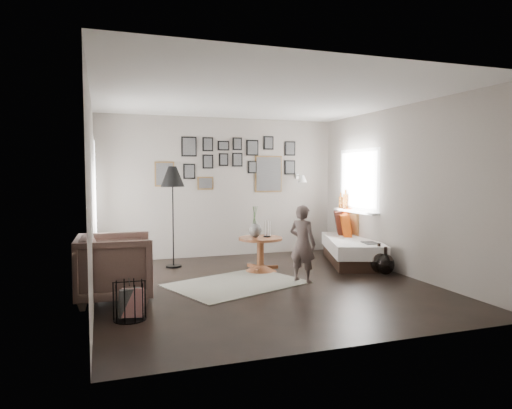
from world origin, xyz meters
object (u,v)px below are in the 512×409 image
object	(u,v)px
demijohn_small	(385,264)
child	(302,244)
vase	(255,228)
magazine_basket	(130,301)
pedestal_table	(260,256)
floor_lamp	(173,180)
daybed	(349,246)
armchair	(115,267)
demijohn_large	(379,262)

from	to	relation	value
demijohn_small	child	distance (m)	1.47
vase	magazine_basket	distance (m)	2.79
pedestal_table	vase	distance (m)	0.45
vase	magazine_basket	size ratio (longest dim) A/B	1.21
vase	floor_lamp	size ratio (longest dim) A/B	0.30
vase	magazine_basket	xyz separation A→B (m)	(-2.05, -1.83, -0.50)
pedestal_table	daybed	bearing A→B (deg)	7.55
vase	daybed	world-z (taller)	vase
vase	daybed	distance (m)	1.89
daybed	armchair	distance (m)	4.18
pedestal_table	demijohn_large	world-z (taller)	pedestal_table
daybed	demijohn_large	xyz separation A→B (m)	(-0.04, -0.96, -0.10)
daybed	demijohn_large	distance (m)	0.96
demijohn_small	vase	bearing A→B (deg)	154.71
daybed	magazine_basket	distance (m)	4.39
child	daybed	bearing A→B (deg)	-89.92
daybed	demijohn_small	world-z (taller)	daybed
vase	floor_lamp	xyz separation A→B (m)	(-1.18, 0.77, 0.75)
pedestal_table	armchair	size ratio (longest dim) A/B	0.77
pedestal_table	demijohn_large	distance (m)	1.86
pedestal_table	child	distance (m)	0.97
daybed	demijohn_large	world-z (taller)	daybed
floor_lamp	child	world-z (taller)	floor_lamp
child	floor_lamp	bearing A→B (deg)	6.60
vase	daybed	xyz separation A→B (m)	(1.83, 0.21, -0.42)
floor_lamp	demijohn_large	xyz separation A→B (m)	(2.98, -1.51, -1.27)
pedestal_table	demijohn_small	size ratio (longest dim) A/B	1.62
daybed	child	xyz separation A→B (m)	(-1.41, -1.09, 0.28)
pedestal_table	armchair	xyz separation A→B (m)	(-2.25, -0.98, 0.16)
magazine_basket	daybed	bearing A→B (deg)	27.82
daybed	magazine_basket	bearing A→B (deg)	-132.76
floor_lamp	armchair	bearing A→B (deg)	-119.02
daybed	demijohn_small	distance (m)	1.08
floor_lamp	demijohn_small	bearing A→B (deg)	-28.40
armchair	child	bearing A→B (deg)	-84.85
armchair	magazine_basket	xyz separation A→B (m)	(0.12, -0.83, -0.21)
floor_lamp	demijohn_small	xyz separation A→B (m)	(3.02, -1.63, -1.29)
armchair	demijohn_large	world-z (taller)	armchair
magazine_basket	demijohn_large	xyz separation A→B (m)	(3.84, 1.09, -0.02)
vase	child	size ratio (longest dim) A/B	0.45
demijohn_large	child	world-z (taller)	child
armchair	magazine_basket	distance (m)	0.86
demijohn_large	child	bearing A→B (deg)	-174.38
daybed	vase	bearing A→B (deg)	-153.98
magazine_basket	pedestal_table	bearing A→B (deg)	40.49
vase	child	xyz separation A→B (m)	(0.42, -0.88, -0.14)
daybed	demijohn_small	size ratio (longest dim) A/B	4.68
floor_lamp	magazine_basket	world-z (taller)	floor_lamp
pedestal_table	daybed	size ratio (longest dim) A/B	0.35
vase	armchair	world-z (taller)	vase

